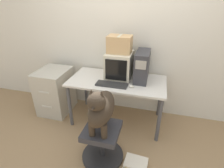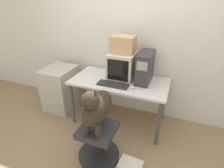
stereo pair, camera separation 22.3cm
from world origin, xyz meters
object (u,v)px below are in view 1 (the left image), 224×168
keyboard (112,84)px  book_stack_floor (136,164)px  crt_monitor (119,65)px  pc_tower (142,66)px  cardboard_box (120,44)px  filing_cabinet (55,91)px  dog (101,108)px  office_chair (102,143)px

keyboard → book_stack_floor: (0.46, -0.62, -0.69)m
crt_monitor → book_stack_floor: size_ratio=1.44×
pc_tower → cardboard_box: (-0.33, 0.01, 0.29)m
filing_cabinet → book_stack_floor: size_ratio=2.58×
dog → book_stack_floor: size_ratio=1.96×
dog → cardboard_box: size_ratio=1.72×
office_chair → book_stack_floor: bearing=-4.8°
crt_monitor → filing_cabinet: size_ratio=0.56×
crt_monitor → filing_cabinet: 1.20m
keyboard → filing_cabinet: 1.11m
office_chair → pc_tower: bearing=69.8°
pc_tower → dog: pc_tower is taller
crt_monitor → office_chair: (0.01, -0.89, -0.67)m
crt_monitor → dog: crt_monitor is taller
keyboard → cardboard_box: size_ratio=1.32×
filing_cabinet → pc_tower: bearing=4.5°
pc_tower → book_stack_floor: bearing=-84.1°
office_chair → cardboard_box: (-0.01, 0.89, 0.98)m
dog → crt_monitor: bearing=90.4°
crt_monitor → office_chair: size_ratio=0.81×
keyboard → filing_cabinet: bearing=170.0°
pc_tower → filing_cabinet: size_ratio=0.60×
office_chair → cardboard_box: bearing=90.4°
keyboard → cardboard_box: (0.04, 0.30, 0.48)m
dog → book_stack_floor: 0.82m
dog → filing_cabinet: dog is taller
pc_tower → book_stack_floor: (0.09, -0.91, -0.88)m
keyboard → book_stack_floor: keyboard is taller
crt_monitor → office_chair: bearing=-89.6°
keyboard → filing_cabinet: size_ratio=0.58×
office_chair → dog: (0.00, -0.01, 0.51)m
cardboard_box → office_chair: bearing=-89.6°
keyboard → office_chair: (0.04, -0.59, -0.49)m
cardboard_box → book_stack_floor: 1.55m
pc_tower → dog: 0.96m
crt_monitor → office_chair: crt_monitor is taller
filing_cabinet → book_stack_floor: bearing=-28.2°
filing_cabinet → book_stack_floor: filing_cabinet is taller
office_chair → cardboard_box: size_ratio=1.56×
pc_tower → book_stack_floor: size_ratio=1.54×
pc_tower → filing_cabinet: pc_tower is taller
crt_monitor → keyboard: 0.35m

